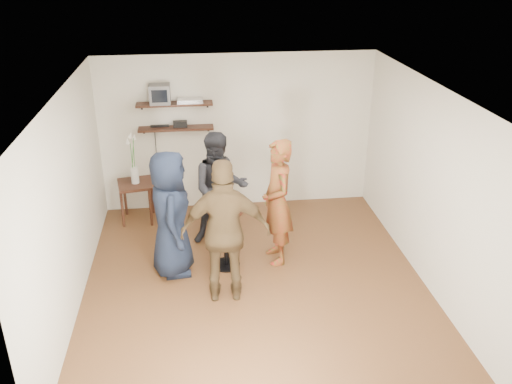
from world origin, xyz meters
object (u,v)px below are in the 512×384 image
Objects in this scene: drinks_table at (226,230)px; crt_monitor at (160,94)px; dvd_deck at (190,101)px; person_navy at (170,214)px; person_plaid at (277,202)px; side_table at (136,189)px; person_dark at (220,189)px; person_brown at (226,232)px; radio at (180,124)px.

crt_monitor is at bearing 114.64° from drinks_table.
dvd_deck reaches higher than person_navy.
crt_monitor is at bearing 0.49° from person_navy.
drinks_table is 0.80m from person_plaid.
person_navy is at bearing -86.03° from crt_monitor.
person_navy reaches higher than side_table.
dvd_deck is 1.66m from side_table.
side_table is at bearing -147.11° from crt_monitor.
side_table is (-0.47, -0.30, -1.46)m from crt_monitor.
dvd_deck is 0.23× the size of person_navy.
crt_monitor is 1.83m from person_dark.
person_plaid is at bearing -87.79° from person_navy.
dvd_deck is 0.45× the size of drinks_table.
person_plaid is at bearing 7.89° from drinks_table.
person_dark is at bearing -54.03° from crt_monitor.
person_brown is at bearing -138.44° from person_navy.
drinks_table is at bearing -65.36° from crt_monitor.
person_plaid reaches higher than person_dark.
person_plaid is 1.46m from person_navy.
person_dark is (0.38, -1.15, -1.04)m from dvd_deck.
person_navy is at bearing -134.34° from person_dark.
radio is (-0.18, 0.00, -0.38)m from dvd_deck.
crt_monitor reaches higher than person_brown.
dvd_deck is at bearing -13.12° from person_navy.
side_table is 2.07m from drinks_table.
dvd_deck is (0.46, 0.00, -0.12)m from crt_monitor.
crt_monitor is at bearing 180.00° from dvd_deck.
side_table is 1.59m from person_dark.
person_dark is at bearing -71.97° from dvd_deck.
person_plaid is 0.96× the size of person_brown.
person_brown is (-0.77, -0.83, 0.04)m from person_plaid.
person_plaid is at bearing -129.35° from person_brown.
person_dark is 1.47m from person_brown.
radio is 0.13× the size of person_dark.
drinks_table is at bearing -72.92° from radio.
side_table is at bearing -161.93° from dvd_deck.
person_brown is at bearing -93.41° from drinks_table.
dvd_deck is at bearing -78.76° from person_brown.
radio is 2.73m from person_brown.
radio is at bearing -75.02° from person_brown.
crt_monitor reaches higher than drinks_table.
side_table is 0.37× the size of person_plaid.
person_plaid is 1.02× the size of person_navy.
person_dark is at bearing -45.66° from person_navy.
side_table is at bearing 130.18° from drinks_table.
crt_monitor reaches higher than side_table.
radio is (0.29, 0.00, -0.50)m from crt_monitor.
drinks_table is at bearing -77.93° from dvd_deck.
crt_monitor is 0.17× the size of person_brown.
person_navy reaches higher than radio.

